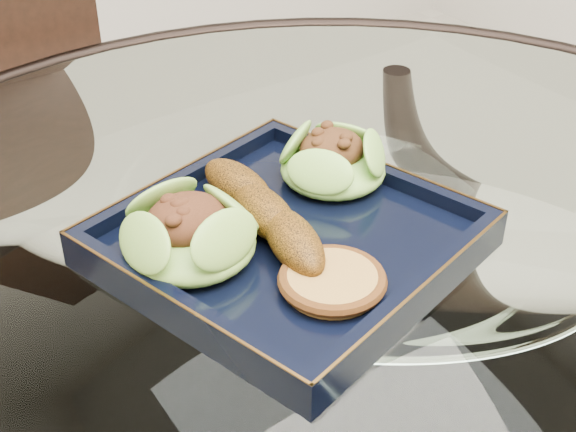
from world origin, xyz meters
TOP-DOWN VIEW (x-y plane):
  - dining_table at (-0.00, -0.00)m, footprint 1.13×1.13m
  - dining_chair at (-0.20, 0.50)m, footprint 0.44×0.44m
  - navy_plate at (-0.06, 0.02)m, footprint 0.33×0.33m
  - lettuce_wrap_left at (-0.14, 0.04)m, footprint 0.13×0.13m
  - lettuce_wrap_right at (0.03, 0.08)m, footprint 0.12×0.12m
  - roasted_plantain at (-0.07, 0.04)m, footprint 0.05×0.19m
  - crumb_patty at (-0.07, -0.05)m, footprint 0.09×0.09m

SIDE VIEW (x-z plane):
  - dining_chair at x=-0.20m, z-range 0.06..1.07m
  - dining_table at x=0.00m, z-range 0.21..0.98m
  - navy_plate at x=-0.06m, z-range 0.76..0.78m
  - crumb_patty at x=-0.07m, z-range 0.78..0.80m
  - roasted_plantain at x=-0.07m, z-range 0.78..0.82m
  - lettuce_wrap_right at x=0.03m, z-range 0.78..0.82m
  - lettuce_wrap_left at x=-0.14m, z-range 0.78..0.82m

